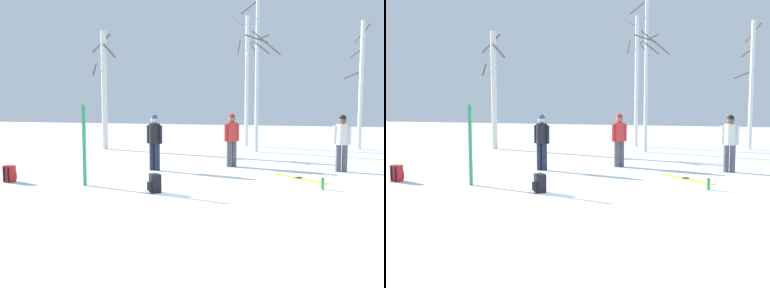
# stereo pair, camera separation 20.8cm
# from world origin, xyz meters

# --- Properties ---
(ground_plane) EXTENTS (60.00, 60.00, 0.00)m
(ground_plane) POSITION_xyz_m (0.00, 0.00, 0.00)
(ground_plane) COLOR white
(person_0) EXTENTS (0.44, 0.35, 1.72)m
(person_0) POSITION_xyz_m (0.21, 4.59, 0.98)
(person_0) COLOR #4C4C56
(person_0) RESTS_ON ground_plane
(person_1) EXTENTS (0.52, 0.34, 1.72)m
(person_1) POSITION_xyz_m (-1.93, 3.19, 0.98)
(person_1) COLOR #1E2338
(person_1) RESTS_ON ground_plane
(person_2) EXTENTS (0.52, 0.34, 1.72)m
(person_2) POSITION_xyz_m (3.59, 4.43, 0.98)
(person_2) COLOR #4C4C56
(person_2) RESTS_ON ground_plane
(ski_pair_planted_0) EXTENTS (0.03, 0.14, 2.04)m
(ski_pair_planted_0) POSITION_xyz_m (-2.77, 0.40, 1.01)
(ski_pair_planted_0) COLOR green
(ski_pair_planted_0) RESTS_ON ground_plane
(ski_pair_lying_0) EXTENTS (1.52, 1.37, 0.05)m
(ski_pair_lying_0) POSITION_xyz_m (2.42, 2.80, 0.01)
(ski_pair_lying_0) COLOR yellow
(ski_pair_lying_0) RESTS_ON ground_plane
(backpack_0) EXTENTS (0.34, 0.34, 0.44)m
(backpack_0) POSITION_xyz_m (-0.77, 0.03, 0.21)
(backpack_0) COLOR black
(backpack_0) RESTS_ON ground_plane
(backpack_1) EXTENTS (0.28, 0.31, 0.44)m
(backpack_1) POSITION_xyz_m (-4.91, 0.29, 0.21)
(backpack_1) COLOR red
(backpack_1) RESTS_ON ground_plane
(water_bottle_0) EXTENTS (0.08, 0.08, 0.28)m
(water_bottle_0) POSITION_xyz_m (2.99, 1.45, 0.13)
(water_bottle_0) COLOR green
(water_bottle_0) RESTS_ON ground_plane
(birch_tree_0) EXTENTS (1.09, 1.16, 5.18)m
(birch_tree_0) POSITION_xyz_m (-6.20, 8.37, 2.70)
(birch_tree_0) COLOR silver
(birch_tree_0) RESTS_ON ground_plane
(birch_tree_1) EXTENTS (1.28, 1.13, 6.08)m
(birch_tree_1) POSITION_xyz_m (-0.34, 11.36, 3.16)
(birch_tree_1) COLOR silver
(birch_tree_1) RESTS_ON ground_plane
(birch_tree_2) EXTENTS (1.70, 1.70, 6.52)m
(birch_tree_2) POSITION_xyz_m (0.45, 9.02, 3.37)
(birch_tree_2) COLOR silver
(birch_tree_2) RESTS_ON ground_plane
(birch_tree_3) EXTENTS (1.11, 0.84, 5.61)m
(birch_tree_3) POSITION_xyz_m (4.71, 11.36, 2.89)
(birch_tree_3) COLOR silver
(birch_tree_3) RESTS_ON ground_plane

